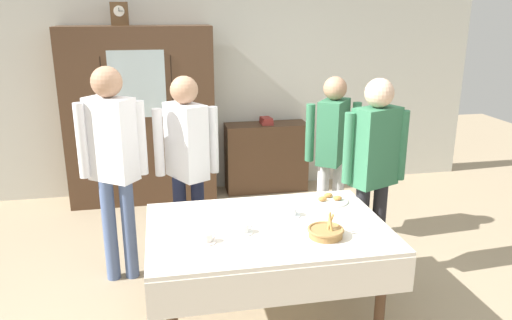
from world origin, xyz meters
TOP-DOWN VIEW (x-y plane):
  - ground_plane at (0.00, 0.00)m, footprint 12.00×12.00m
  - back_wall at (0.00, 2.65)m, footprint 6.40×0.10m
  - dining_table at (0.00, -0.24)m, footprint 1.63×1.11m
  - wall_cabinet at (-0.90, 2.35)m, footprint 1.62×0.46m
  - mantel_clock at (-1.04, 2.35)m, footprint 0.18×0.11m
  - bookshelf_low at (0.55, 2.41)m, footprint 0.98×0.35m
  - book_stack at (0.55, 2.41)m, footprint 0.14×0.20m
  - tea_cup_mid_left at (-0.18, -0.28)m, footprint 0.13×0.13m
  - tea_cup_mid_right at (-0.43, -0.37)m, footprint 0.13×0.13m
  - tea_cup_back_edge at (0.21, -0.07)m, footprint 0.13×0.13m
  - bread_basket at (0.34, -0.44)m, footprint 0.24×0.24m
  - pastry_plate at (0.57, 0.14)m, footprint 0.28×0.28m
  - spoon_mid_left at (0.64, -0.37)m, footprint 0.12×0.02m
  - spoon_far_right at (0.18, -0.32)m, footprint 0.12×0.02m
  - person_behind_table_right at (-0.48, 0.66)m, footprint 0.52×0.41m
  - person_by_cabinet at (0.86, 0.94)m, footprint 0.52×0.41m
  - person_beside_shelf at (0.94, 0.20)m, footprint 0.52×0.32m
  - person_near_right_end at (-1.05, 0.57)m, footprint 0.52×0.37m

SIDE VIEW (x-z plane):
  - ground_plane at x=0.00m, z-range 0.00..0.00m
  - bookshelf_low at x=0.55m, z-range 0.00..0.83m
  - dining_table at x=0.00m, z-range 0.27..0.99m
  - spoon_mid_left at x=0.64m, z-range 0.72..0.73m
  - spoon_far_right at x=0.18m, z-range 0.72..0.73m
  - pastry_plate at x=0.57m, z-range 0.71..0.76m
  - tea_cup_mid_left at x=-0.18m, z-range 0.72..0.78m
  - tea_cup_mid_right at x=-0.43m, z-range 0.72..0.78m
  - tea_cup_back_edge at x=0.21m, z-range 0.72..0.78m
  - bread_basket at x=0.34m, z-range 0.68..0.84m
  - book_stack at x=0.55m, z-range 0.82..0.90m
  - person_by_cabinet at x=0.86m, z-range 0.17..1.74m
  - wall_cabinet at x=-0.90m, z-range 0.00..1.97m
  - person_behind_table_right at x=-0.48m, z-range 0.18..1.83m
  - person_beside_shelf at x=0.94m, z-range 0.18..1.84m
  - person_near_right_end at x=-1.05m, z-range 0.20..1.94m
  - back_wall at x=0.00m, z-range 0.00..2.70m
  - mantel_clock at x=-1.04m, z-range 1.97..2.21m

